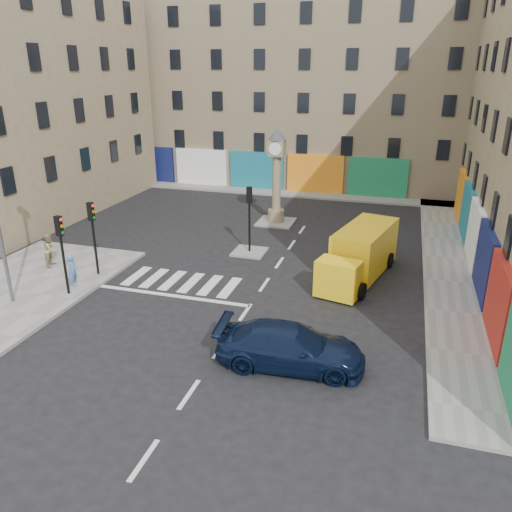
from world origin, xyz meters
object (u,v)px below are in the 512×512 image
at_px(traffic_light_left_far, 93,227).
at_px(pedestrian_blue, 73,271).
at_px(pedestrian_tan, 51,250).
at_px(traffic_light_island, 249,209).
at_px(navy_sedan, 290,347).
at_px(clock_pillar, 277,171).
at_px(yellow_van, 360,254).
at_px(traffic_light_left_near, 61,243).

bearing_deg(traffic_light_left_far, pedestrian_blue, -94.93).
bearing_deg(pedestrian_tan, traffic_light_left_far, -110.74).
distance_m(traffic_light_left_far, traffic_light_island, 8.30).
relative_size(traffic_light_left_far, navy_sedan, 0.71).
height_order(traffic_light_island, clock_pillar, clock_pillar).
xyz_separation_m(traffic_light_island, yellow_van, (6.27, -1.56, -1.39)).
xyz_separation_m(traffic_light_island, pedestrian_blue, (-6.45, -7.14, -1.63)).
relative_size(yellow_van, pedestrian_tan, 3.92).
distance_m(traffic_light_left_far, pedestrian_tan, 3.34).
relative_size(traffic_light_left_near, clock_pillar, 0.61).
bearing_deg(clock_pillar, traffic_light_island, -90.00).
height_order(traffic_light_left_far, traffic_light_island, traffic_light_left_far).
bearing_deg(yellow_van, navy_sedan, -86.24).
xyz_separation_m(traffic_light_left_far, navy_sedan, (11.05, -5.01, -1.86)).
distance_m(navy_sedan, yellow_van, 8.98).
bearing_deg(yellow_van, pedestrian_blue, -142.82).
relative_size(clock_pillar, navy_sedan, 1.17).
distance_m(clock_pillar, pedestrian_blue, 14.86).
height_order(yellow_van, pedestrian_blue, yellow_van).
bearing_deg(traffic_light_island, pedestrian_tan, -151.04).
relative_size(traffic_light_island, navy_sedan, 0.71).
relative_size(traffic_light_island, yellow_van, 0.54).
distance_m(traffic_light_left_near, pedestrian_tan, 4.28).
xyz_separation_m(traffic_light_island, clock_pillar, (0.00, 6.00, 0.96)).
xyz_separation_m(navy_sedan, pedestrian_tan, (-13.97, 5.30, 0.27)).
distance_m(traffic_light_island, navy_sedan, 11.59).
xyz_separation_m(navy_sedan, yellow_van, (1.52, 8.84, 0.44)).
relative_size(traffic_light_island, pedestrian_blue, 2.29).
bearing_deg(traffic_light_left_far, clock_pillar, 61.06).
bearing_deg(pedestrian_blue, yellow_van, -78.81).
height_order(traffic_light_left_near, pedestrian_tan, traffic_light_left_near).
xyz_separation_m(traffic_light_island, navy_sedan, (4.75, -10.41, -1.83)).
relative_size(traffic_light_left_far, yellow_van, 0.54).
relative_size(traffic_light_left_far, pedestrian_tan, 2.10).
bearing_deg(traffic_light_left_far, navy_sedan, -24.39).
distance_m(traffic_light_island, pedestrian_tan, 10.65).
bearing_deg(pedestrian_tan, pedestrian_blue, -141.26).
xyz_separation_m(traffic_light_left_far, traffic_light_island, (6.30, 5.40, -0.03)).
bearing_deg(traffic_light_left_near, traffic_light_left_far, 90.00).
bearing_deg(pedestrian_blue, navy_sedan, -118.75).
distance_m(traffic_light_left_near, yellow_van, 14.10).
relative_size(traffic_light_island, clock_pillar, 0.61).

